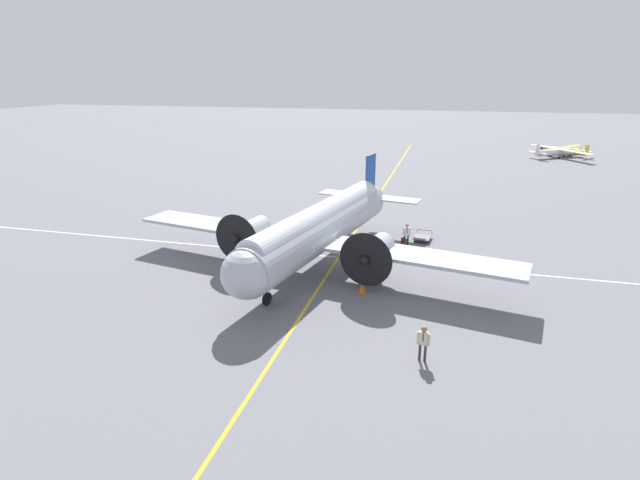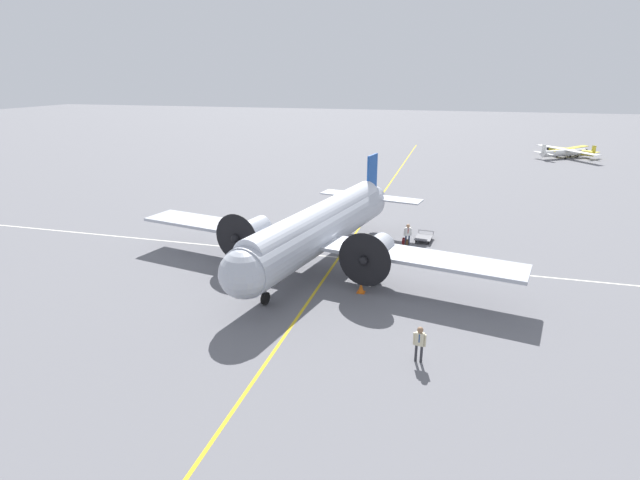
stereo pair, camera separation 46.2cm
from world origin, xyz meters
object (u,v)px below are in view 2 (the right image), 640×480
Objects in this scene: airliner_main at (317,229)px; baggage_cart at (424,237)px; light_aircraft_taxiing at (565,152)px; suitcase_near_door at (404,241)px; suitcase_upright_spare at (407,243)px; passenger_boarding at (408,233)px; traffic_cone at (361,288)px; light_aircraft_distant at (570,151)px; crew_foreground at (420,341)px.

airliner_main reaches higher than baggage_cart.
baggage_cart is 0.19× the size of light_aircraft_taxiing.
suitcase_upright_spare is at bearing 30.59° from suitcase_near_door.
baggage_cart is at bearing -141.90° from passenger_boarding.
airliner_main is 56.61m from light_aircraft_taxiing.
traffic_cone reaches higher than baggage_cart.
light_aircraft_distant is 0.84× the size of light_aircraft_taxiing.
suitcase_near_door is 9.21m from traffic_cone.
suitcase_upright_spare is at bearing 106.52° from light_aircraft_distant.
baggage_cart is at bearing 130.42° from suitcase_near_door.
baggage_cart is at bearing 106.96° from light_aircraft_distant.
baggage_cart is 0.23× the size of light_aircraft_distant.
crew_foreground is 0.85× the size of baggage_cart.
passenger_boarding is 3.43× the size of suitcase_near_door.
suitcase_near_door is at bearing -72.76° from crew_foreground.
airliner_main is 15.15× the size of crew_foreground.
passenger_boarding is at bearing -145.22° from light_aircraft_taxiing.
suitcase_near_door is 0.05× the size of light_aircraft_taxiing.
passenger_boarding is 8.96m from traffic_cone.
crew_foreground is 15.27m from passenger_boarding.
passenger_boarding is at bearing -30.10° from baggage_cart.
suitcase_near_door is 0.80× the size of traffic_cone.
passenger_boarding is 51.98m from light_aircraft_distant.
airliner_main reaches higher than suitcase_near_door.
suitcase_upright_spare reaches higher than suitcase_near_door.
crew_foreground is at bearing 8.89° from baggage_cart.
passenger_boarding is 0.85× the size of baggage_cart.
suitcase_upright_spare is at bearing -27.11° from baggage_cart.
traffic_cone is (8.60, -1.66, 0.03)m from suitcase_upright_spare.
crew_foreground is 15.66m from suitcase_near_door.
light_aircraft_taxiing is (-51.63, 23.17, -1.69)m from airliner_main.
traffic_cone is at bearing -10.91° from suitcase_upright_spare.
crew_foreground is at bearing 81.43° from passenger_boarding.
airliner_main is at bearing -34.93° from baggage_cart.
suitcase_near_door is (-15.46, -2.36, -0.79)m from crew_foreground.
traffic_cone is (-6.35, -3.72, -0.73)m from crew_foreground.
baggage_cart is at bearing -144.69° from light_aircraft_taxiing.
traffic_cone is at bearing 59.86° from airliner_main.
traffic_cone is (9.11, -1.36, 0.06)m from suitcase_near_door.
passenger_boarding reaches higher than suitcase_upright_spare.
airliner_main is at bearing -44.16° from crew_foreground.
suitcase_upright_spare is at bearing 74.86° from passenger_boarding.
light_aircraft_taxiing reaches higher than suitcase_upright_spare.
suitcase_upright_spare is at bearing -145.15° from light_aircraft_taxiing.
crew_foreground is 15.12m from suitcase_upright_spare.
crew_foreground reaches higher than suitcase_near_door.
suitcase_upright_spare is (0.51, 0.30, 0.03)m from suitcase_near_door.
baggage_cart is at bearing 147.45° from suitcase_upright_spare.
baggage_cart is at bearing 165.15° from traffic_cone.
crew_foreground reaches higher than passenger_boarding.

